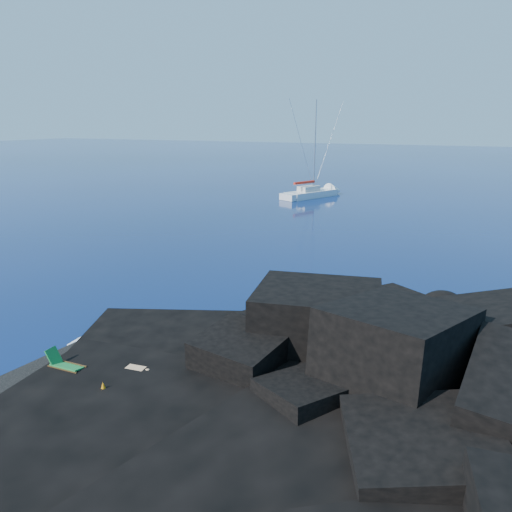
{
  "coord_description": "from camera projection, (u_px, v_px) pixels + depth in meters",
  "views": [
    {
      "loc": [
        15.79,
        -12.39,
        9.55
      ],
      "look_at": [
        4.06,
        12.71,
        2.0
      ],
      "focal_mm": 35.0,
      "sensor_mm": 36.0,
      "label": 1
    }
  ],
  "objects": [
    {
      "name": "ground",
      "position": [
        28.0,
        369.0,
        19.79
      ],
      "size": [
        400.0,
        400.0,
        0.0
      ],
      "primitive_type": "plane",
      "color": "#031332",
      "rests_on": "ground"
    },
    {
      "name": "headland",
      "position": [
        372.0,
        408.0,
        17.1
      ],
      "size": [
        24.0,
        24.0,
        3.6
      ],
      "primitive_type": null,
      "color": "black",
      "rests_on": "ground"
    },
    {
      "name": "beach",
      "position": [
        127.0,
        388.0,
        18.39
      ],
      "size": [
        9.08,
        6.86,
        0.7
      ],
      "primitive_type": "cube",
      "rotation": [
        0.0,
        0.0,
        -0.1
      ],
      "color": "black",
      "rests_on": "ground"
    },
    {
      "name": "surf_foam",
      "position": [
        202.0,
        343.0,
        22.12
      ],
      "size": [
        10.0,
        8.0,
        0.06
      ],
      "primitive_type": null,
      "color": "white",
      "rests_on": "ground"
    },
    {
      "name": "sailboat",
      "position": [
        311.0,
        197.0,
        64.04
      ],
      "size": [
        6.94,
        11.53,
        12.11
      ],
      "primitive_type": null,
      "rotation": [
        0.0,
        0.0,
        -0.42
      ],
      "color": "silver",
      "rests_on": "ground"
    },
    {
      "name": "deck_chair",
      "position": [
        67.0,
        362.0,
        18.62
      ],
      "size": [
        1.44,
        0.66,
        0.98
      ],
      "primitive_type": null,
      "rotation": [
        0.0,
        0.0,
        0.02
      ],
      "color": "#1A7734",
      "rests_on": "beach"
    },
    {
      "name": "towel",
      "position": [
        136.0,
        374.0,
        18.69
      ],
      "size": [
        1.94,
        1.08,
        0.05
      ],
      "primitive_type": "cube",
      "rotation": [
        0.0,
        0.0,
        0.11
      ],
      "color": "white",
      "rests_on": "beach"
    },
    {
      "name": "sunbather",
      "position": [
        136.0,
        370.0,
        18.65
      ],
      "size": [
        1.81,
        0.68,
        0.27
      ],
      "primitive_type": null,
      "rotation": [
        0.0,
        0.0,
        0.11
      ],
      "color": "#E3A977",
      "rests_on": "towel"
    },
    {
      "name": "marker_cone",
      "position": [
        103.0,
        389.0,
        17.19
      ],
      "size": [
        0.44,
        0.44,
        0.51
      ],
      "primitive_type": "cone",
      "rotation": [
        0.0,
        0.0,
        0.4
      ],
      "color": "orange",
      "rests_on": "beach"
    }
  ]
}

